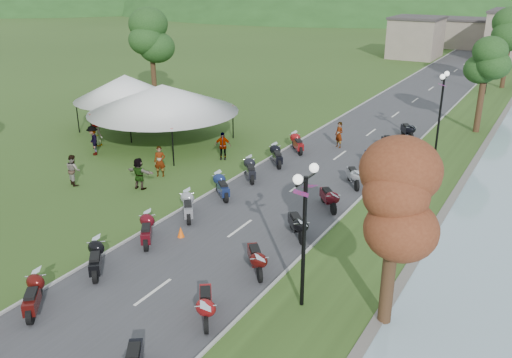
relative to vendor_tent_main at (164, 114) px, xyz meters
The scene contains 10 objects.
road 14.78m from the vendor_tent_main, 40.20° to the left, with size 7.00×120.00×0.02m, color #3E3E41.
far_building 55.22m from the vendor_tent_main, 80.42° to the left, with size 18.00×16.00×5.00m, color gray.
moto_row_left 16.90m from the vendor_tent_main, 59.77° to the right, with size 2.60×37.07×1.10m, color #331411, non-canonical shape.
moto_row_right 16.83m from the vendor_tent_main, 35.12° to the right, with size 2.60×40.61×1.10m, color #331411, non-canonical shape.
vendor_tent_main is the anchor object (origin of this frame).
vendor_tent_side 4.81m from the vendor_tent_main, 162.59° to the left, with size 4.97×4.97×4.00m, color white, non-canonical shape.
tree_lakeside 22.47m from the vendor_tent_main, 32.33° to the right, with size 2.41×2.41×6.70m, color #26501E, non-canonical shape.
pedestrian_a 6.63m from the vendor_tent_main, 53.51° to the right, with size 0.65×0.47×1.77m, color slate.
pedestrian_b 8.67m from the vendor_tent_main, 86.46° to the right, with size 0.82×0.45×1.69m, color slate.
pedestrian_c 5.20m from the vendor_tent_main, 119.25° to the right, with size 1.22×0.50×1.88m, color slate.
Camera 1 is at (11.67, 3.31, 10.89)m, focal length 38.00 mm.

